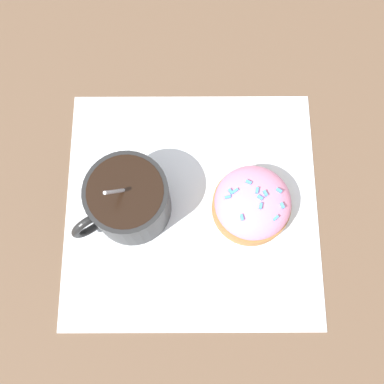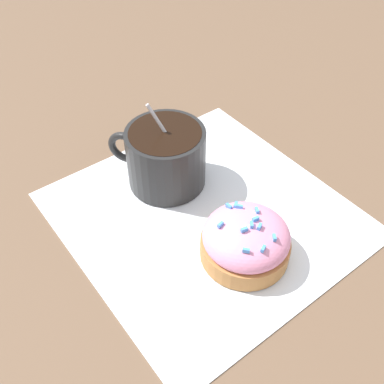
# 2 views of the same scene
# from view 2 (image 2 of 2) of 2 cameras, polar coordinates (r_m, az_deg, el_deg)

# --- Properties ---
(ground_plane) EXTENTS (3.00, 3.00, 0.00)m
(ground_plane) POSITION_cam_2_polar(r_m,az_deg,el_deg) (0.53, 1.64, -2.88)
(ground_plane) COLOR brown
(paper_napkin) EXTENTS (0.33, 0.32, 0.00)m
(paper_napkin) POSITION_cam_2_polar(r_m,az_deg,el_deg) (0.53, 1.64, -2.77)
(paper_napkin) COLOR white
(paper_napkin) RESTS_ON ground_plane
(coffee_cup) EXTENTS (0.11, 0.10, 0.11)m
(coffee_cup) POSITION_cam_2_polar(r_m,az_deg,el_deg) (0.54, -3.44, 4.73)
(coffee_cup) COLOR black
(coffee_cup) RESTS_ON paper_napkin
(frosted_pastry) EXTENTS (0.09, 0.09, 0.05)m
(frosted_pastry) POSITION_cam_2_polar(r_m,az_deg,el_deg) (0.47, 6.71, -6.17)
(frosted_pastry) COLOR #B2753D
(frosted_pastry) RESTS_ON paper_napkin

